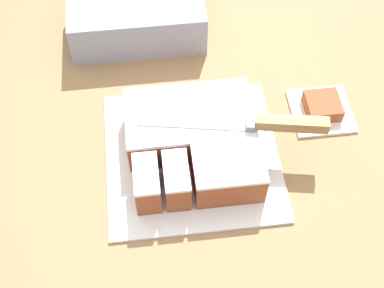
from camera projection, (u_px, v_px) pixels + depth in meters
countertop at (166, 268)px, 1.34m from camera, size 1.40×1.10×0.92m
cake_board at (192, 156)px, 0.97m from camera, size 0.31×0.31×0.01m
cake at (194, 142)px, 0.94m from camera, size 0.23×0.22×0.07m
knife at (269, 123)px, 0.91m from camera, size 0.33×0.08×0.02m
paper_napkin at (321, 111)px, 1.03m from camera, size 0.11×0.11×0.01m
brownie at (323, 106)px, 1.02m from camera, size 0.06×0.06×0.03m
storage_box at (137, 15)px, 1.12m from camera, size 0.28×0.17×0.09m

